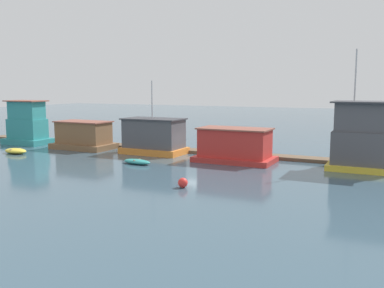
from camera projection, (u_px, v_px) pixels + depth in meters
The scene contains 11 objects.
ground_plane at pixel (197, 157), 40.19m from camera, with size 200.00×200.00×0.00m, color #385160.
dock_walkway at pixel (208, 152), 42.61m from camera, with size 59.60×1.83×0.30m, color brown.
houseboat_teal at pixel (27, 125), 49.27m from camera, with size 5.23×3.36×5.05m.
houseboat_brown at pixel (84, 136), 45.81m from camera, with size 6.50×3.88×2.96m.
houseboat_orange at pixel (154, 137), 42.36m from camera, with size 6.21×3.58×7.20m.
houseboat_red at pixel (235, 146), 37.78m from camera, with size 6.96×3.91×3.00m.
houseboat_yellow at pixel (364, 138), 33.99m from camera, with size 5.35×4.01×9.56m.
dinghy_yellow at pixel (16, 151), 42.55m from camera, with size 2.77×1.69×0.52m.
dinghy_teal at pixel (137, 162), 36.74m from camera, with size 2.84×1.33×0.42m.
mooring_post_far_left at pixel (129, 141), 45.22m from camera, with size 0.26×0.26×1.84m, color brown.
buoy_red at pixel (183, 183), 28.15m from camera, with size 0.66×0.66×0.66m, color red.
Camera 1 is at (16.93, -35.87, 6.61)m, focal length 40.00 mm.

